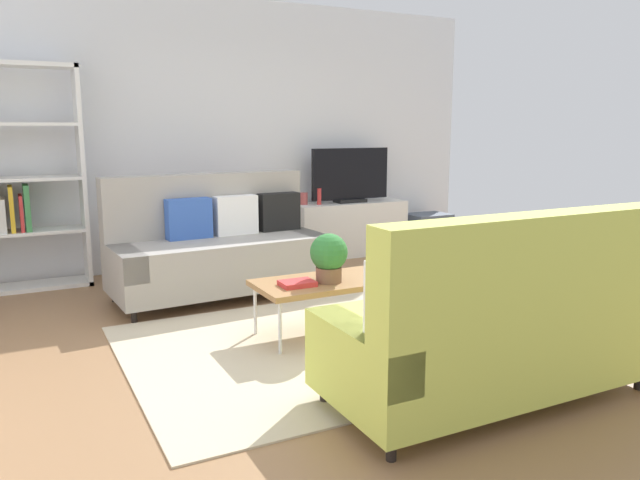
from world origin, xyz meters
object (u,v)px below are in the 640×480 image
object	(u,v)px
couch_beige	(218,247)
bookshelf	(17,186)
coffee_table	(330,283)
table_book_0	(297,283)
potted_plant	(329,256)
couch_green	(495,325)
tv	(350,176)
storage_trunk	(428,231)
bottle_0	(319,196)
tv_console	(349,229)
vase_0	(304,199)

from	to	relation	value
couch_beige	bookshelf	size ratio (longest dim) A/B	0.93
coffee_table	table_book_0	size ratio (longest dim) A/B	4.58
table_book_0	potted_plant	bearing A→B (deg)	-1.49
couch_green	coffee_table	xyz separation A→B (m)	(-0.28, 1.42, -0.05)
coffee_table	table_book_0	distance (m)	0.30
tv	table_book_0	distance (m)	3.14
tv	bookshelf	world-z (taller)	bookshelf
bookshelf	table_book_0	distance (m)	3.08
storage_trunk	bottle_0	size ratio (longest dim) A/B	2.76
storage_trunk	table_book_0	distance (m)	3.81
bookshelf	couch_beige	bearing A→B (deg)	-33.35
bookshelf	tv_console	bearing A→B (deg)	-0.32
potted_plant	bottle_0	distance (m)	2.74
couch_green	bookshelf	size ratio (longest dim) A/B	0.91
couch_beige	storage_trunk	world-z (taller)	couch_beige
vase_0	bottle_0	xyz separation A→B (m)	(0.16, -0.09, 0.03)
bookshelf	vase_0	xyz separation A→B (m)	(2.96, 0.03, -0.28)
tv_console	potted_plant	xyz separation A→B (m)	(-1.61, -2.51, 0.29)
tv_console	storage_trunk	distance (m)	1.11
bookshelf	bottle_0	world-z (taller)	bookshelf
tv_console	storage_trunk	size ratio (longest dim) A/B	2.69
vase_0	storage_trunk	bearing A→B (deg)	-5.10
table_book_0	vase_0	distance (m)	2.86
tv	bottle_0	distance (m)	0.48
coffee_table	tv	size ratio (longest dim) A/B	1.10
couch_green	storage_trunk	xyz separation A→B (m)	(2.38, 3.77, -0.23)
couch_beige	vase_0	xyz separation A→B (m)	(1.38, 1.07, 0.26)
tv_console	bottle_0	bearing A→B (deg)	-174.62
storage_trunk	table_book_0	xyz separation A→B (m)	(-2.95, -2.40, 0.22)
vase_0	coffee_table	bearing A→B (deg)	-111.56
couch_beige	storage_trunk	distance (m)	3.20
couch_beige	tv	size ratio (longest dim) A/B	1.95
bottle_0	storage_trunk	bearing A→B (deg)	-2.25
bookshelf	storage_trunk	bearing A→B (deg)	-1.48
bottle_0	tv	bearing A→B (deg)	2.69
storage_trunk	bottle_0	distance (m)	1.61
tv_console	bookshelf	world-z (taller)	bookshelf
tv_console	storage_trunk	bearing A→B (deg)	-5.19
coffee_table	couch_beige	bearing A→B (deg)	105.40
coffee_table	bookshelf	size ratio (longest dim) A/B	0.52
couch_beige	tv	world-z (taller)	tv
couch_beige	coffee_table	world-z (taller)	couch_beige
couch_beige	vase_0	size ratio (longest dim) A/B	14.32
bottle_0	table_book_0	bearing A→B (deg)	-120.15
couch_beige	table_book_0	xyz separation A→B (m)	(0.10, -1.48, -0.01)
couch_green	bookshelf	bearing A→B (deg)	120.45
potted_plant	couch_beige	bearing A→B (deg)	103.37
tv	bookshelf	bearing A→B (deg)	179.35
couch_beige	coffee_table	distance (m)	1.48
couch_green	potted_plant	size ratio (longest dim) A/B	5.34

